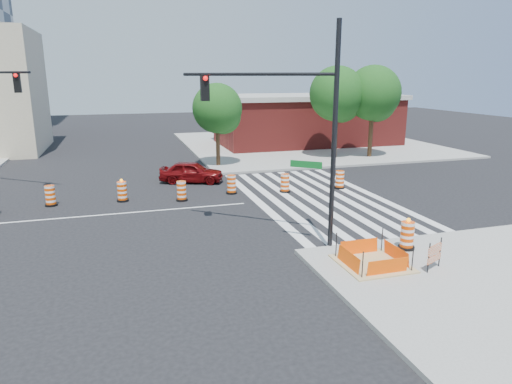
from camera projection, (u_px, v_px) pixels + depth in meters
ground at (98, 215)px, 21.14m from camera, size 120.00×120.00×0.00m
sidewalk_ne at (306, 144)px, 42.86m from camera, size 22.00×22.00×0.15m
crosswalk_east at (315, 197)px, 24.21m from camera, size 6.75×13.50×0.01m
lane_centerline at (98, 215)px, 21.14m from camera, size 14.00×0.12×0.01m
excavation_pit at (372, 262)px, 15.26m from camera, size 2.20×2.20×0.90m
brick_storefront at (307, 120)px, 42.31m from camera, size 16.50×8.50×4.60m
red_coupe at (191, 172)px, 27.51m from camera, size 4.09×2.72×1.29m
signal_pole_se at (289, 115)px, 16.43m from camera, size 4.79×3.89×7.98m
pit_drum at (407, 236)px, 16.53m from camera, size 0.60×0.60×1.18m
barricade at (435, 253)px, 14.75m from camera, size 0.79×0.41×1.01m
tree_north_c at (218, 111)px, 31.38m from camera, size 3.43×3.43×5.82m
tree_north_d at (337, 97)px, 34.32m from camera, size 4.15×4.14×7.04m
tree_north_e at (373, 96)px, 34.65m from camera, size 4.18×4.18×7.10m
median_drum_3 at (50, 196)px, 22.58m from camera, size 0.60×0.60×1.02m
median_drum_4 at (122, 192)px, 23.40m from camera, size 0.60×0.60×1.18m
median_drum_5 at (182, 192)px, 23.51m from camera, size 0.60×0.60×1.02m
median_drum_6 at (231, 185)px, 24.93m from camera, size 0.60×0.60×1.02m
median_drum_7 at (285, 184)px, 25.23m from camera, size 0.60×0.60×1.02m
median_drum_8 at (340, 180)px, 26.08m from camera, size 0.60×0.60×1.02m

